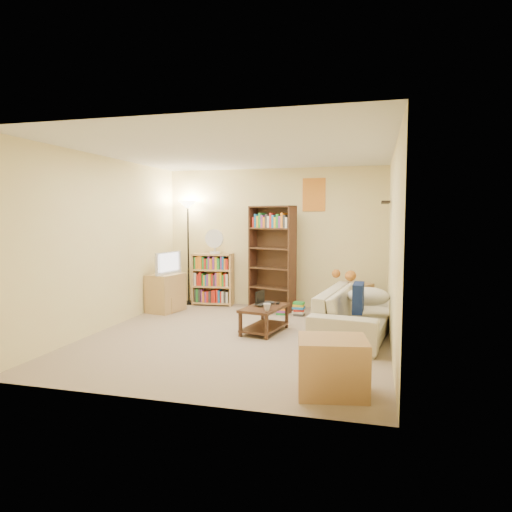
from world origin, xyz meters
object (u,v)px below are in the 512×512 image
object	(u,v)px
side_table	(356,299)
television	(165,263)
tv_stand	(166,293)
short_bookshelf	(213,279)
tabby_cat	(348,275)
tall_bookshelf	(272,255)
sofa	(356,312)
laptop	(268,304)
mug	(267,307)
desk_fan	(214,241)
floor_lamp	(188,222)
end_cabinet	(332,366)
coffee_table	(264,316)

from	to	relation	value
side_table	television	bearing A→B (deg)	-169.63
tv_stand	short_bookshelf	bearing A→B (deg)	64.94
tabby_cat	tall_bookshelf	xyz separation A→B (m)	(-1.33, 0.48, 0.25)
tall_bookshelf	tabby_cat	bearing A→B (deg)	-1.89
sofa	tall_bookshelf	xyz separation A→B (m)	(-1.50, 1.34, 0.65)
laptop	mug	xyz separation A→B (m)	(0.07, -0.34, 0.03)
tv_stand	desk_fan	world-z (taller)	desk_fan
side_table	mug	bearing A→B (deg)	-121.77
desk_fan	floor_lamp	world-z (taller)	floor_lamp
short_bookshelf	end_cabinet	bearing A→B (deg)	-60.51
laptop	side_table	xyz separation A→B (m)	(1.18, 1.45, -0.12)
short_bookshelf	end_cabinet	size ratio (longest dim) A/B	1.53
side_table	tall_bookshelf	bearing A→B (deg)	179.69
end_cabinet	short_bookshelf	bearing A→B (deg)	124.22
floor_lamp	side_table	distance (m)	3.35
tall_bookshelf	side_table	distance (m)	1.61
tv_stand	sofa	bearing A→B (deg)	-0.63
laptop	mug	world-z (taller)	mug
sofa	coffee_table	xyz separation A→B (m)	(-1.26, -0.19, -0.09)
desk_fan	side_table	distance (m)	2.72
television	desk_fan	xyz separation A→B (m)	(0.64, 0.72, 0.35)
mug	tall_bookshelf	xyz separation A→B (m)	(-0.34, 1.79, 0.55)
television	side_table	xyz separation A→B (m)	(3.19, 0.58, -0.58)
sofa	television	world-z (taller)	television
television	tall_bookshelf	xyz separation A→B (m)	(1.75, 0.59, 0.12)
television	sofa	bearing A→B (deg)	-90.63
desk_fan	floor_lamp	distance (m)	0.64
short_bookshelf	desk_fan	bearing A→B (deg)	-45.41
sofa	tabby_cat	world-z (taller)	tabby_cat
desk_fan	mug	bearing A→B (deg)	-53.00
sofa	laptop	xyz separation A→B (m)	(-1.24, -0.11, 0.07)
mug	tall_bookshelf	world-z (taller)	tall_bookshelf
laptop	end_cabinet	bearing A→B (deg)	-125.33
sofa	tv_stand	xyz separation A→B (m)	(-3.25, 0.75, 0.01)
desk_fan	floor_lamp	xyz separation A→B (m)	(-0.54, 0.05, 0.35)
television	tall_bookshelf	bearing A→B (deg)	-58.88
television	floor_lamp	distance (m)	1.04
short_bookshelf	television	bearing A→B (deg)	-132.18
desk_fan	short_bookshelf	bearing A→B (deg)	139.31
tabby_cat	desk_fan	xyz separation A→B (m)	(-2.44, 0.61, 0.47)
sofa	coffee_table	size ratio (longest dim) A/B	2.50
television	short_bookshelf	world-z (taller)	television
short_bookshelf	floor_lamp	xyz separation A→B (m)	(-0.48, 0.00, 1.06)
tall_bookshelf	side_table	bearing A→B (deg)	17.72
tv_stand	floor_lamp	distance (m)	1.44
television	end_cabinet	world-z (taller)	television
coffee_table	side_table	xyz separation A→B (m)	(1.20, 1.53, 0.03)
sofa	desk_fan	distance (m)	3.12
coffee_table	tv_stand	bearing A→B (deg)	165.30
side_table	floor_lamp	bearing A→B (deg)	176.67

